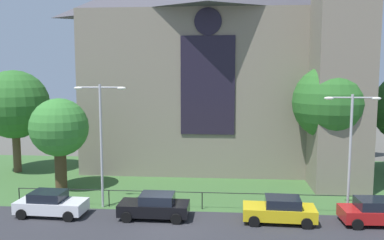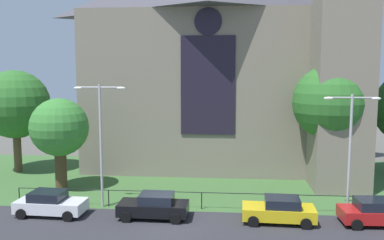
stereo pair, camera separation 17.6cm
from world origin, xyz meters
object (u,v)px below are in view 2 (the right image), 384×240
Objects in this scene: tree_left_far at (15,105)px; parked_car_yellow at (279,210)px; tree_left_near at (59,128)px; streetlamp_near at (101,130)px; streetlamp_far at (350,138)px; parked_car_red at (377,212)px; church_building at (219,56)px; parked_car_black at (154,206)px; parked_car_white at (50,203)px; tree_right_near at (330,103)px.

parked_car_yellow is at bearing -26.00° from tree_left_far.
streetlamp_near is (4.28, -3.62, 0.48)m from tree_left_near.
parked_car_red is at bearing -56.28° from streetlamp_far.
church_building reaches higher than parked_car_yellow.
tree_left_near is at bearing -33.12° from parked_car_black.
parked_car_white is at bearing -146.33° from streetlamp_near.
parked_car_red is at bearing -179.30° from parked_car_black.
church_building is 11.84m from tree_right_near.
tree_left_far is at bearing -35.83° from parked_car_black.
church_building is 20.44m from parked_car_white.
parked_car_yellow is at bearing -75.48° from church_building.
church_building is 6.08× the size of parked_car_white.
streetlamp_far is (19.89, -3.62, 0.16)m from tree_left_near.
church_building is 3.49× the size of streetlamp_far.
streetlamp_near reaches higher than streetlamp_far.
tree_right_near reaches higher than parked_car_red.
church_building reaches higher than streetlamp_far.
tree_left_near is 16.87m from parked_car_yellow.
streetlamp_near is (10.34, -8.66, -0.84)m from tree_left_far.
tree_left_far reaches higher than parked_car_red.
tree_left_near is at bearing 139.79° from streetlamp_near.
church_building is at bearing 119.96° from parked_car_red.
tree_left_far reaches higher than parked_car_yellow.
tree_right_near is at bearing 25.28° from parked_car_white.
parked_car_red is at bearing -5.89° from streetlamp_near.
tree_left_near is at bearing 163.38° from parked_car_red.
tree_left_far is 13.51m from streetlamp_near.
tree_left_far is at bearing 156.66° from parked_car_red.
tree_left_far is at bearing 174.05° from tree_right_near.
parked_car_white and parked_car_red have the same top height.
parked_car_white is at bearing -157.27° from tree_right_near.
parked_car_white is (-10.00, -15.06, -9.53)m from church_building.
parked_car_yellow is (3.91, -15.09, -9.53)m from church_building.
tree_left_far reaches higher than streetlamp_far.
tree_right_near is 9.62m from parked_car_red.
tree_left_near is at bearing 108.62° from parked_car_white.
streetlamp_far is at bearing -18.46° from tree_left_far.
parked_car_red is (19.48, 0.08, 0.00)m from parked_car_white.
streetlamp_far is 1.74× the size of parked_car_white.
parked_car_black is at bearing -147.44° from tree_right_near.
parked_car_yellow is 1.00× the size of parked_car_red.
streetlamp_far is at bearing 121.36° from parked_car_red.
tree_left_far is 1.20× the size of streetlamp_far.
streetlamp_far is (25.95, -8.66, -1.15)m from tree_left_far.
tree_left_far is (-26.12, 2.72, -0.50)m from tree_right_near.
church_building is 2.90× the size of tree_left_far.
tree_right_near is 1.25× the size of streetlamp_far.
parked_car_white is at bearing -123.59° from church_building.
tree_right_near reaches higher than parked_car_white.
tree_right_near is (20.06, 2.32, 1.82)m from tree_left_near.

